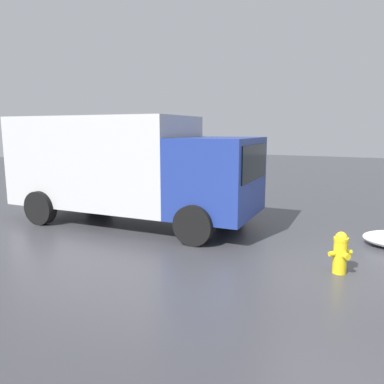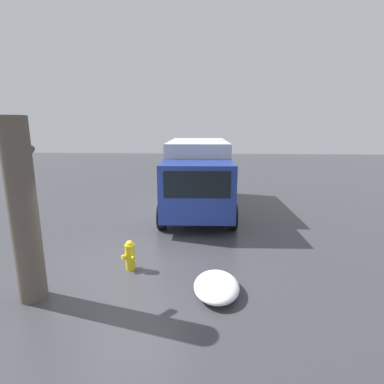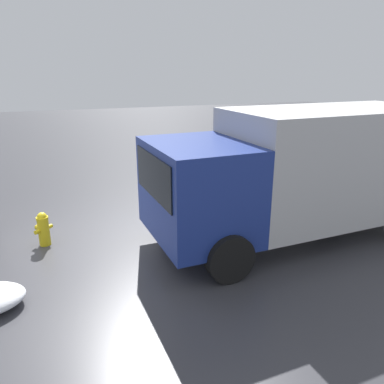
{
  "view_description": "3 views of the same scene",
  "coord_description": "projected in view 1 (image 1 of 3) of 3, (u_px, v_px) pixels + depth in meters",
  "views": [
    {
      "loc": [
        -0.42,
        6.79,
        2.51
      ],
      "look_at": [
        3.44,
        -1.12,
        1.03
      ],
      "focal_mm": 35.0,
      "sensor_mm": 36.0,
      "label": 1
    },
    {
      "loc": [
        -6.78,
        -1.93,
        3.54
      ],
      "look_at": [
        2.79,
        -1.38,
        1.36
      ],
      "focal_mm": 28.0,
      "sensor_mm": 36.0,
      "label": 2
    },
    {
      "loc": [
        0.33,
        -8.06,
        3.64
      ],
      "look_at": [
        3.1,
        -0.86,
        1.11
      ],
      "focal_mm": 35.0,
      "sensor_mm": 36.0,
      "label": 3
    }
  ],
  "objects": [
    {
      "name": "delivery_truck",
      "position": [
        127.0,
        165.0,
        10.05
      ],
      "size": [
        6.77,
        2.87,
        2.84
      ],
      "rotation": [
        0.0,
        0.0,
        1.6
      ],
      "color": "navy",
      "rests_on": "ground_plane"
    },
    {
      "name": "fire_hydrant",
      "position": [
        340.0,
        252.0,
        6.55
      ],
      "size": [
        0.39,
        0.38,
        0.75
      ],
      "rotation": [
        0.0,
        0.0,
        2.27
      ],
      "color": "yellow",
      "rests_on": "ground_plane"
    },
    {
      "name": "ground_plane",
      "position": [
        339.0,
        273.0,
        6.62
      ],
      "size": [
        60.0,
        60.0,
        0.0
      ],
      "primitive_type": "plane",
      "color": "#38383D"
    },
    {
      "name": "pedestrian",
      "position": [
        206.0,
        189.0,
        10.15
      ],
      "size": [
        0.36,
        0.36,
        1.67
      ],
      "rotation": [
        0.0,
        0.0,
        2.95
      ],
      "color": "#23232D",
      "rests_on": "ground_plane"
    }
  ]
}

